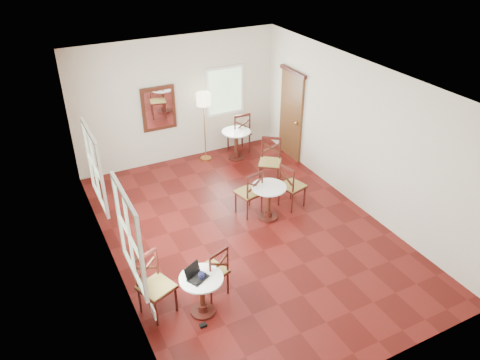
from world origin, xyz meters
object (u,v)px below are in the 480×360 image
Objects in this scene: chair_mid_b at (291,186)px; cafe_table_near at (202,291)px; power_adapter at (203,325)px; cafe_table_mid at (268,199)px; chair_near_a at (212,272)px; chair_back_b at (270,162)px; chair_back_a at (239,132)px; floor_lamp at (204,104)px; cafe_table_back at (236,142)px; mouse at (198,283)px; laptop at (196,275)px; navy_mug at (202,276)px; chair_mid_a at (250,192)px; water_glass at (200,277)px; chair_near_b at (155,286)px.

cafe_table_near is at bearing 109.64° from chair_mid_b.
cafe_table_near is 6.51× the size of power_adapter.
chair_near_a is (-1.88, -1.48, 0.03)m from cafe_table_mid.
chair_near_a is at bearing -97.76° from chair_back_b.
chair_back_a is 1.30m from floor_lamp.
chair_back_a is (0.23, 0.30, 0.08)m from cafe_table_back.
floor_lamp is 16.46× the size of mouse.
cafe_table_near is 1.89× the size of laptop.
chair_back_a is 10.03× the size of power_adapter.
navy_mug is (0.00, -0.02, 0.32)m from cafe_table_near.
cafe_table_near is 0.33m from laptop.
power_adapter is at bearing 37.29° from chair_mid_a.
floor_lamp is (-0.92, 0.02, 0.91)m from chair_back_a.
chair_mid_a reaches higher than mouse.
navy_mug is 1.28× the size of water_glass.
floor_lamp reaches higher than water_glass.
floor_lamp reaches higher than chair_near_a.
chair_near_a is at bearing -141.66° from cafe_table_mid.
cafe_table_mid is 3.12m from chair_near_b.
chair_near_a is 5.15m from chair_back_a.
chair_mid_b reaches higher than water_glass.
cafe_table_back is at bearing 58.12° from power_adapter.
chair_back_a reaches higher than chair_back_b.
chair_near_a reaches higher than navy_mug.
chair_mid_b reaches higher than cafe_table_near.
chair_back_a is at bearing 28.86° from chair_near_b.
chair_back_a is at bearing -124.47° from chair_mid_a.
power_adapter is (-2.19, -4.95, -1.43)m from floor_lamp.
water_glass is (-2.79, -4.41, 0.30)m from cafe_table_back.
cafe_table_mid is 2.86m from water_glass.
chair_mid_b is (2.80, 1.91, 0.06)m from cafe_table_near.
laptop is (-2.25, -1.72, 0.30)m from cafe_table_mid.
chair_near_b reaches higher than cafe_table_mid.
laptop is 0.14m from mouse.
cafe_table_back is (2.76, 4.36, 0.02)m from cafe_table_near.
chair_mid_b is (0.03, -2.45, 0.04)m from cafe_table_back.
chair_near_a is at bearing 58.66° from chair_back_a.
water_glass is (-2.10, -4.72, -0.70)m from floor_lamp.
navy_mug is (-2.79, -1.92, 0.26)m from chair_mid_b.
power_adapter is (-3.11, -4.93, -0.52)m from chair_back_a.
chair_near_a is 0.52m from laptop.
cafe_table_mid is at bearing -160.89° from chair_near_a.
chair_mid_b is (0.88, -0.16, -0.00)m from chair_mid_a.
floor_lamp reaches higher than mouse.
chair_near_a reaches higher than cafe_table_back.
cafe_table_back is at bearing 57.62° from water_glass.
floor_lamp is at bearing 65.99° from water_glass.
chair_mid_a is 2.88m from water_glass.
mouse is (-3.09, -4.76, 0.18)m from chair_back_a.
floor_lamp reaches higher than chair_mid_b.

